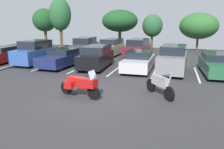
# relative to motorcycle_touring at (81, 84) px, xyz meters

# --- Properties ---
(ground) EXTENTS (44.00, 44.00, 0.10)m
(ground) POSITION_rel_motorcycle_touring_xyz_m (0.58, 0.03, -0.70)
(ground) COLOR #2D2D30
(motorcycle_touring) EXTENTS (2.26, 1.03, 1.38)m
(motorcycle_touring) POSITION_rel_motorcycle_touring_xyz_m (0.00, 0.00, 0.00)
(motorcycle_touring) COLOR black
(motorcycle_touring) RESTS_ON ground
(motorcycle_second) EXTENTS (1.49, 1.79, 1.33)m
(motorcycle_second) POSITION_rel_motorcycle_touring_xyz_m (3.65, 1.21, -0.08)
(motorcycle_second) COLOR black
(motorcycle_second) RESTS_ON ground
(parking_stripes) EXTENTS (23.47, 4.86, 0.01)m
(parking_stripes) POSITION_rel_motorcycle_touring_xyz_m (-0.02, 6.64, -0.65)
(parking_stripes) COLOR silver
(parking_stripes) RESTS_ON ground
(car_red) EXTENTS (1.87, 4.86, 1.43)m
(car_red) POSITION_rel_motorcycle_touring_xyz_m (-10.41, 6.63, 0.05)
(car_red) COLOR maroon
(car_red) RESTS_ON ground
(car_blue) EXTENTS (2.08, 4.31, 2.02)m
(car_blue) POSITION_rel_motorcycle_touring_xyz_m (-7.26, 6.89, 0.32)
(car_blue) COLOR #2D519E
(car_blue) RESTS_ON ground
(car_navy) EXTENTS (2.21, 4.56, 1.40)m
(car_navy) POSITION_rel_motorcycle_touring_xyz_m (-4.54, 6.49, 0.05)
(car_navy) COLOR navy
(car_navy) RESTS_ON ground
(car_black) EXTENTS (2.02, 4.49, 1.73)m
(car_black) POSITION_rel_motorcycle_touring_xyz_m (-1.66, 6.76, 0.23)
(car_black) COLOR black
(car_black) RESTS_ON ground
(car_silver) EXTENTS (1.94, 4.64, 1.45)m
(car_silver) POSITION_rel_motorcycle_touring_xyz_m (1.68, 6.86, 0.05)
(car_silver) COLOR #B7B7BC
(car_silver) RESTS_ON ground
(car_grey) EXTENTS (2.08, 4.43, 1.91)m
(car_grey) POSITION_rel_motorcycle_touring_xyz_m (4.13, 6.82, 0.30)
(car_grey) COLOR slate
(car_grey) RESTS_ON ground
(car_green) EXTENTS (1.98, 4.93, 1.42)m
(car_green) POSITION_rel_motorcycle_touring_xyz_m (7.05, 7.07, 0.05)
(car_green) COLOR #235638
(car_green) RESTS_ON ground
(car_far_charcoal) EXTENTS (2.05, 4.94, 1.88)m
(car_far_charcoal) POSITION_rel_motorcycle_touring_xyz_m (-5.34, 13.27, 0.29)
(car_far_charcoal) COLOR #38383D
(car_far_charcoal) RESTS_ON ground
(car_far_champagne) EXTENTS (2.19, 4.58, 1.78)m
(car_far_champagne) POSITION_rel_motorcycle_touring_xyz_m (-2.42, 13.49, 0.23)
(car_far_champagne) COLOR #C1B289
(car_far_champagne) RESTS_ON ground
(car_far_maroon) EXTENTS (2.30, 4.82, 1.82)m
(car_far_maroon) POSITION_rel_motorcycle_touring_xyz_m (0.50, 13.28, 0.25)
(car_far_maroon) COLOR maroon
(car_far_maroon) RESTS_ON ground
(tree_center) EXTENTS (3.49, 3.49, 5.45)m
(tree_center) POSITION_rel_motorcycle_touring_xyz_m (-14.66, 20.24, 3.11)
(tree_center) COLOR #4C3823
(tree_center) RESTS_ON ground
(tree_center_right) EXTENTS (4.69, 4.69, 4.66)m
(tree_center_right) POSITION_rel_motorcycle_touring_xyz_m (6.85, 20.67, 2.39)
(tree_center_right) COLOR #4C3823
(tree_center_right) RESTS_ON ground
(tree_center_left) EXTENTS (4.58, 4.58, 5.05)m
(tree_center_left) POSITION_rel_motorcycle_touring_xyz_m (-2.84, 18.92, 2.99)
(tree_center_left) COLOR #4C3823
(tree_center_left) RESTS_ON ground
(tree_far_left) EXTENTS (2.95, 2.95, 6.67)m
(tree_far_left) POSITION_rel_motorcycle_touring_xyz_m (-11.10, 18.52, 3.83)
(tree_far_left) COLOR #4C3823
(tree_far_left) RESTS_ON ground
(tree_rear) EXTENTS (2.58, 2.58, 4.48)m
(tree_rear) POSITION_rel_motorcycle_touring_xyz_m (1.21, 20.02, 2.39)
(tree_rear) COLOR #4C3823
(tree_rear) RESTS_ON ground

